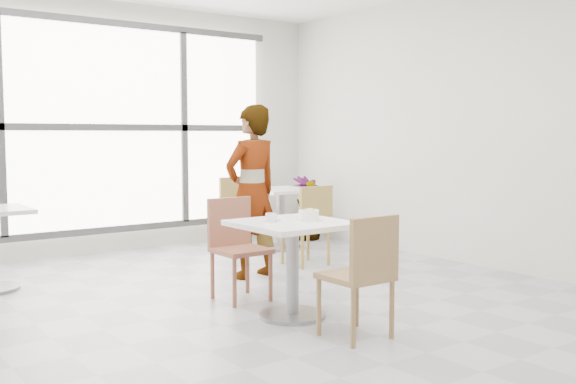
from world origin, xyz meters
TOP-DOWN VIEW (x-y plane):
  - floor at (0.00, 0.00)m, footprint 7.00×7.00m
  - wall_back at (0.00, 3.50)m, footprint 6.00×0.00m
  - wall_right at (3.00, 0.00)m, footprint 0.00×7.00m
  - window at (0.00, 3.44)m, footprint 4.60×0.07m
  - main_table at (0.18, -0.11)m, footprint 0.80×0.80m
  - chair_near at (0.23, -0.86)m, footprint 0.42×0.42m
  - chair_far at (0.14, 0.65)m, footprint 0.42×0.42m
  - oatmeal_bowl at (0.32, -0.14)m, footprint 0.21×0.21m
  - coffee_cup at (0.03, -0.04)m, footprint 0.16×0.13m
  - person at (0.72, 1.27)m, footprint 0.67×0.49m
  - bg_table_right at (1.90, 2.43)m, footprint 0.70×0.70m
  - bg_chair_right_near at (1.53, 1.37)m, footprint 0.42×0.42m
  - bg_chair_right_far at (1.63, 2.97)m, footprint 0.42×0.42m
  - plant_right at (2.63, 2.83)m, footprint 0.51×0.51m

SIDE VIEW (x-z plane):
  - floor at x=0.00m, z-range 0.00..0.00m
  - plant_right at x=2.63m, z-range 0.00..0.85m
  - bg_table_right at x=1.90m, z-range 0.11..0.86m
  - chair_near at x=0.23m, z-range 0.07..0.94m
  - chair_far at x=0.14m, z-range 0.07..0.94m
  - bg_chair_right_near at x=1.53m, z-range 0.07..0.94m
  - bg_chair_right_far at x=1.63m, z-range 0.07..0.94m
  - main_table at x=0.18m, z-range 0.15..0.90m
  - coffee_cup at x=0.03m, z-range 0.75..0.81m
  - oatmeal_bowl at x=0.32m, z-range 0.75..0.84m
  - person at x=0.72m, z-range 0.00..1.71m
  - window at x=0.00m, z-range 0.24..2.76m
  - wall_back at x=0.00m, z-range -1.50..4.50m
  - wall_right at x=3.00m, z-range -2.00..5.00m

